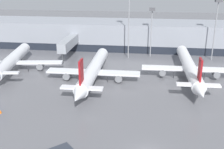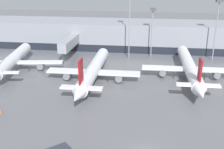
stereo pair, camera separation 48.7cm
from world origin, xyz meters
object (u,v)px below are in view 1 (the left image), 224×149
object	(u,v)px
parked_jet_5	(93,70)
traffic_cone_2	(0,111)
parked_jet_2	(12,61)
parked_jet_0	(189,67)
apron_light_mast_2	(129,2)
apron_light_mast_0	(152,18)
apron_light_mast_1	(217,12)

from	to	relation	value
parked_jet_5	traffic_cone_2	xyz separation A→B (m)	(-14.01, -19.05, -2.31)
parked_jet_2	parked_jet_0	bearing A→B (deg)	-97.99
parked_jet_2	traffic_cone_2	distance (m)	25.03
parked_jet_5	parked_jet_0	bearing A→B (deg)	-78.65
traffic_cone_2	apron_light_mast_2	distance (m)	47.64
parked_jet_2	apron_light_mast_2	world-z (taller)	apron_light_mast_2
parked_jet_0	parked_jet_2	size ratio (longest dim) A/B	1.14
traffic_cone_2	apron_light_mast_0	distance (m)	51.81
parked_jet_2	parked_jet_5	distance (m)	23.20
parked_jet_5	apron_light_mast_2	bearing A→B (deg)	-19.24
parked_jet_0	traffic_cone_2	size ratio (longest dim) A/B	55.18
apron_light_mast_0	apron_light_mast_1	bearing A→B (deg)	-4.21
apron_light_mast_1	parked_jet_0	bearing A→B (deg)	-117.84
traffic_cone_2	apron_light_mast_0	size ratio (longest dim) A/B	0.05
apron_light_mast_1	apron_light_mast_2	world-z (taller)	apron_light_mast_2
parked_jet_2	apron_light_mast_0	xyz separation A→B (m)	(36.56, 18.84, 9.24)
apron_light_mast_0	apron_light_mast_1	xyz separation A→B (m)	(18.45, -1.36, 2.01)
parked_jet_2	traffic_cone_2	xyz separation A→B (m)	(8.80, -23.29, -2.51)
parked_jet_0	apron_light_mast_0	world-z (taller)	apron_light_mast_0
parked_jet_0	parked_jet_2	bearing A→B (deg)	89.92
parked_jet_0	parked_jet_5	distance (m)	23.73
parked_jet_5	apron_light_mast_1	world-z (taller)	apron_light_mast_1
traffic_cone_2	parked_jet_0	bearing A→B (deg)	32.59
parked_jet_5	apron_light_mast_0	distance (m)	28.48
apron_light_mast_1	apron_light_mast_2	size ratio (longest dim) A/B	0.81
traffic_cone_2	apron_light_mast_2	size ratio (longest dim) A/B	0.03
parked_jet_0	apron_light_mast_2	size ratio (longest dim) A/B	1.71
apron_light_mast_0	apron_light_mast_2	distance (m)	8.68
apron_light_mast_2	parked_jet_5	bearing A→B (deg)	-109.01
parked_jet_2	parked_jet_5	world-z (taller)	parked_jet_2
parked_jet_0	traffic_cone_2	xyz separation A→B (m)	(-37.25, -23.82, -2.56)
parked_jet_0	parked_jet_5	size ratio (longest dim) A/B	1.03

